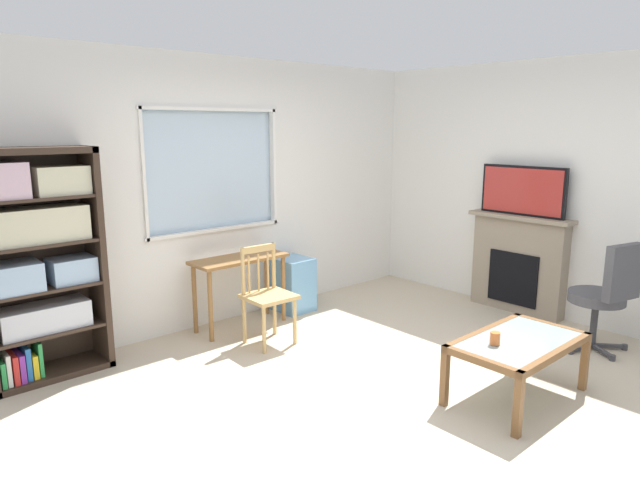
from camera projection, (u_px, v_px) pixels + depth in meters
The scene contains 12 objects.
ground at pixel (391, 387), 4.29m from camera, with size 5.94×5.44×0.02m, color beige.
wall_back_with_window at pixel (230, 194), 5.66m from camera, with size 4.94×0.15×2.64m.
wall_right at pixel (557, 191), 5.68m from camera, with size 0.12×4.64×2.64m, color white.
bookshelf at pixel (37, 258), 4.29m from camera, with size 0.90×0.38×1.82m.
desk_under_window at pixel (240, 270), 5.46m from camera, with size 0.96×0.39×0.71m.
wooden_chair at pixel (267, 294), 5.07m from camera, with size 0.43×0.41×0.90m.
plastic_drawer_unit at pixel (293, 284), 6.02m from camera, with size 0.35×0.40×0.58m, color #72ADDB.
fireplace at pixel (518, 263), 5.94m from camera, with size 0.26×1.11×1.05m.
tv at pixel (523, 191), 5.77m from camera, with size 0.06×0.92×0.52m.
office_chair at pixel (606, 292), 4.84m from camera, with size 0.58×0.61×1.00m.
coffee_table at pixel (518, 348), 4.04m from camera, with size 1.04×0.61×0.45m.
sippy_cup at pixel (495, 338), 3.92m from camera, with size 0.07×0.07×0.09m, color orange.
Camera 1 is at (-3.07, -2.58, 1.97)m, focal length 31.16 mm.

